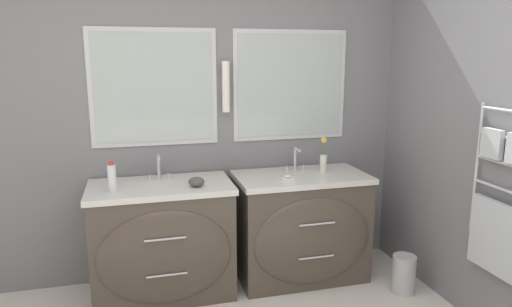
{
  "coord_description": "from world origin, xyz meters",
  "views": [
    {
      "loc": [
        -0.39,
        -1.62,
        1.75
      ],
      "look_at": [
        0.41,
        1.35,
        1.1
      ],
      "focal_mm": 32.0,
      "sensor_mm": 36.0,
      "label": 1
    }
  ],
  "objects_px": {
    "vanity_right": "(302,227)",
    "flower_vase": "(323,158)",
    "amenity_bowl": "(196,182)",
    "waste_bin": "(404,273)",
    "toiletry_bottle": "(112,177)",
    "vanity_left": "(163,241)"
  },
  "relations": [
    {
      "from": "vanity_right",
      "to": "amenity_bowl",
      "type": "xyz_separation_m",
      "value": [
        -0.84,
        -0.08,
        0.46
      ]
    },
    {
      "from": "toiletry_bottle",
      "to": "amenity_bowl",
      "type": "xyz_separation_m",
      "value": [
        0.57,
        -0.03,
        -0.06
      ]
    },
    {
      "from": "amenity_bowl",
      "to": "flower_vase",
      "type": "distance_m",
      "value": 1.06
    },
    {
      "from": "amenity_bowl",
      "to": "waste_bin",
      "type": "height_order",
      "value": "amenity_bowl"
    },
    {
      "from": "vanity_left",
      "to": "flower_vase",
      "type": "relative_size",
      "value": 3.64
    },
    {
      "from": "vanity_left",
      "to": "amenity_bowl",
      "type": "relative_size",
      "value": 9.09
    },
    {
      "from": "amenity_bowl",
      "to": "waste_bin",
      "type": "relative_size",
      "value": 0.39
    },
    {
      "from": "toiletry_bottle",
      "to": "waste_bin",
      "type": "distance_m",
      "value": 2.25
    },
    {
      "from": "flower_vase",
      "to": "waste_bin",
      "type": "relative_size",
      "value": 0.96
    },
    {
      "from": "vanity_right",
      "to": "flower_vase",
      "type": "height_order",
      "value": "flower_vase"
    },
    {
      "from": "vanity_right",
      "to": "flower_vase",
      "type": "relative_size",
      "value": 3.64
    },
    {
      "from": "toiletry_bottle",
      "to": "amenity_bowl",
      "type": "height_order",
      "value": "toiletry_bottle"
    },
    {
      "from": "toiletry_bottle",
      "to": "vanity_right",
      "type": "bearing_deg",
      "value": 2.35
    },
    {
      "from": "vanity_right",
      "to": "vanity_left",
      "type": "bearing_deg",
      "value": 180.0
    },
    {
      "from": "toiletry_bottle",
      "to": "amenity_bowl",
      "type": "bearing_deg",
      "value": -2.54
    },
    {
      "from": "flower_vase",
      "to": "toiletry_bottle",
      "type": "bearing_deg",
      "value": -175.13
    },
    {
      "from": "amenity_bowl",
      "to": "waste_bin",
      "type": "xyz_separation_m",
      "value": [
        1.5,
        -0.35,
        -0.73
      ]
    },
    {
      "from": "vanity_right",
      "to": "waste_bin",
      "type": "relative_size",
      "value": 3.5
    },
    {
      "from": "toiletry_bottle",
      "to": "flower_vase",
      "type": "relative_size",
      "value": 0.74
    },
    {
      "from": "vanity_right",
      "to": "waste_bin",
      "type": "distance_m",
      "value": 0.84
    },
    {
      "from": "vanity_left",
      "to": "vanity_right",
      "type": "xyz_separation_m",
      "value": [
        1.09,
        0.0,
        0.0
      ]
    },
    {
      "from": "toiletry_bottle",
      "to": "waste_bin",
      "type": "xyz_separation_m",
      "value": [
        2.07,
        -0.37,
        -0.8
      ]
    }
  ]
}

